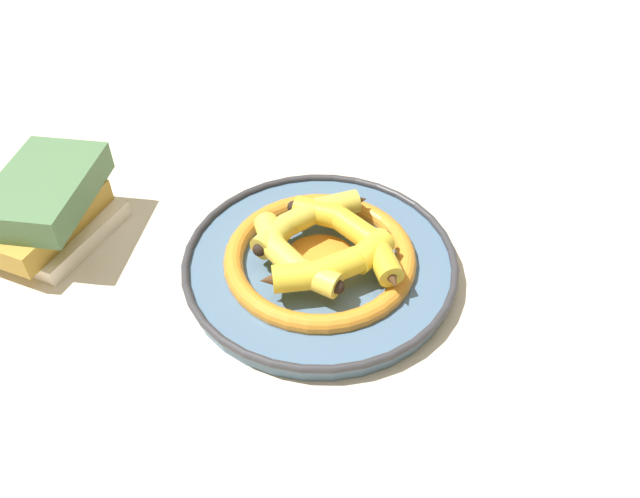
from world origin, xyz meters
The scene contains 7 objects.
ground_plane centered at (0.00, 0.00, 0.00)m, with size 2.80×2.80×0.00m, color beige.
decorative_bowl centered at (0.01, 0.01, 0.02)m, with size 0.36×0.36×0.04m.
banana_a centered at (-0.01, 0.05, 0.05)m, with size 0.15×0.14×0.03m.
banana_b centered at (-0.03, -0.02, 0.05)m, with size 0.13×0.14×0.03m.
banana_c centered at (0.03, -0.03, 0.06)m, with size 0.16×0.12×0.03m.
banana_d centered at (0.05, 0.03, 0.05)m, with size 0.16×0.15×0.03m.
book_stack centered at (-0.37, 0.04, 0.05)m, with size 0.19×0.21×0.10m.
Camera 1 is at (0.08, -0.57, 0.60)m, focal length 35.00 mm.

